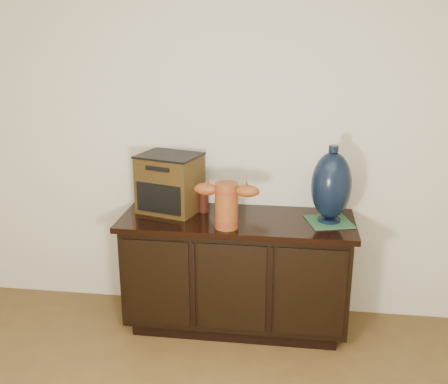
# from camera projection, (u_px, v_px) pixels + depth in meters

# --- Properties ---
(room) EXTENTS (5.00, 5.00, 5.00)m
(room) POSITION_uv_depth(u_px,v_px,m) (111.00, 351.00, 1.01)
(room) COLOR brown
(room) RESTS_ON ground
(sideboard) EXTENTS (1.46, 0.56, 0.75)m
(sideboard) POSITION_uv_depth(u_px,v_px,m) (236.00, 271.00, 3.39)
(sideboard) COLOR black
(sideboard) RESTS_ON ground
(terracotta_vessel) EXTENTS (0.39, 0.15, 0.28)m
(terracotta_vessel) POSITION_uv_depth(u_px,v_px,m) (227.00, 203.00, 3.07)
(terracotta_vessel) COLOR brown
(terracotta_vessel) RESTS_ON sideboard
(tv_radio) EXTENTS (0.44, 0.39, 0.37)m
(tv_radio) POSITION_uv_depth(u_px,v_px,m) (170.00, 183.00, 3.36)
(tv_radio) COLOR #3B280E
(tv_radio) RESTS_ON sideboard
(green_mat) EXTENTS (0.31, 0.31, 0.01)m
(green_mat) POSITION_uv_depth(u_px,v_px,m) (329.00, 222.00, 3.21)
(green_mat) COLOR #285A36
(green_mat) RESTS_ON sideboard
(lamp_base) EXTENTS (0.30, 0.30, 0.47)m
(lamp_base) POSITION_uv_depth(u_px,v_px,m) (331.00, 186.00, 3.14)
(lamp_base) COLOR black
(lamp_base) RESTS_ON green_mat
(spray_can) EXTENTS (0.07, 0.07, 0.19)m
(spray_can) POSITION_uv_depth(u_px,v_px,m) (203.00, 198.00, 3.36)
(spray_can) COLOR #51190D
(spray_can) RESTS_ON sideboard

